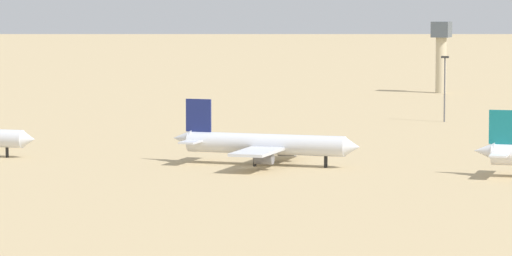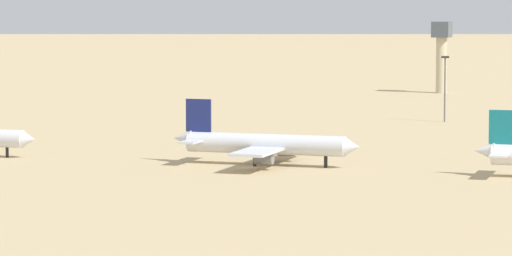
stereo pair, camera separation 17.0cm
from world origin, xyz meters
name	(u,v)px [view 2 (the right image)]	position (x,y,z in m)	size (l,w,h in m)	color
ground	(250,167)	(0.00, 0.00, 0.00)	(4000.00, 4000.00, 0.00)	tan
parked_jet_navy_4	(264,144)	(1.17, 3.80, 3.77)	(34.86, 29.34, 11.52)	silver
control_tower	(442,50)	(-16.34, 193.72, 12.75)	(5.20, 5.20, 21.13)	#C6B793
light_pole_mid	(445,84)	(9.01, 100.23, 8.91)	(1.80, 0.50, 15.42)	#59595E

